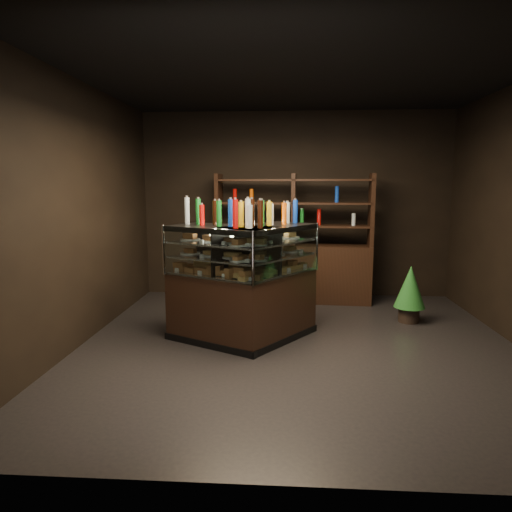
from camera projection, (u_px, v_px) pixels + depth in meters
The scene contains 7 objects.
ground at pixel (298, 345), 5.25m from camera, with size 5.00×5.00×0.00m, color black.
room_shell at pixel (301, 174), 4.95m from camera, with size 5.02×5.02×3.01m.
display_case at pixel (245, 302), 5.37m from camera, with size 1.84×1.39×1.37m.
food_display at pixel (244, 255), 5.28m from camera, with size 1.50×1.03×0.43m.
bottles_top at pixel (244, 213), 5.21m from camera, with size 1.33×0.89×0.30m.
potted_conifer at pixel (410, 286), 6.08m from camera, with size 0.41×0.41×0.87m.
back_shelving at pixel (293, 263), 7.18m from camera, with size 2.44×0.56×2.00m.
Camera 1 is at (-0.16, -5.05, 1.82)m, focal length 32.00 mm.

